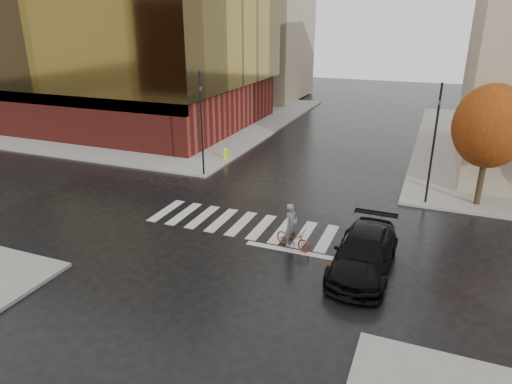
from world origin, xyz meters
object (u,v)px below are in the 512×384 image
Objects in this scene: traffic_light_ne at (434,138)px; fire_hydrant at (225,153)px; sedan at (364,253)px; cyclist at (292,233)px; traffic_light_nw at (201,119)px.

fire_hydrant is at bearing -8.36° from traffic_light_ne.
sedan reaches higher than fire_hydrant.
cyclist is 9.78m from traffic_light_ne.
traffic_light_nw reaches higher than cyclist.
traffic_light_ne is at bearing -13.43° from cyclist.
fire_hydrant is at bearing 136.05° from sedan.
traffic_light_nw is (-11.65, 8.10, 2.99)m from sedan.
sedan is 16.73m from fire_hydrant.
sedan is 0.86× the size of traffic_light_ne.
traffic_light_nw is 13.68m from traffic_light_ne.
sedan is at bearing 49.35° from traffic_light_nw.
sedan is at bearing -82.14° from cyclist.
cyclist is at bearing 60.41° from traffic_light_ne.
sedan is 9.15m from traffic_light_ne.
traffic_light_ne is at bearing -13.70° from fire_hydrant.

